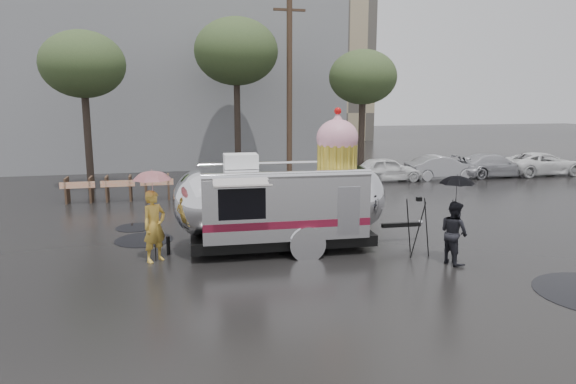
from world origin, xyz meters
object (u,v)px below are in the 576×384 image
object	(u,v)px
airstream_trailer	(284,199)
person_right	(454,233)
tripod	(418,220)
person_left	(154,226)

from	to	relation	value
airstream_trailer	person_right	size ratio (longest dim) A/B	4.59
airstream_trailer	tripod	size ratio (longest dim) A/B	4.62
tripod	person_left	bearing A→B (deg)	166.34
person_right	person_left	bearing A→B (deg)	64.53
airstream_trailer	person_left	bearing A→B (deg)	-171.52
person_right	tripod	distance (m)	1.00
person_right	tripod	world-z (taller)	person_right
person_right	tripod	bearing A→B (deg)	24.04
airstream_trailer	person_left	size ratio (longest dim) A/B	4.00
person_left	person_right	distance (m)	7.49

